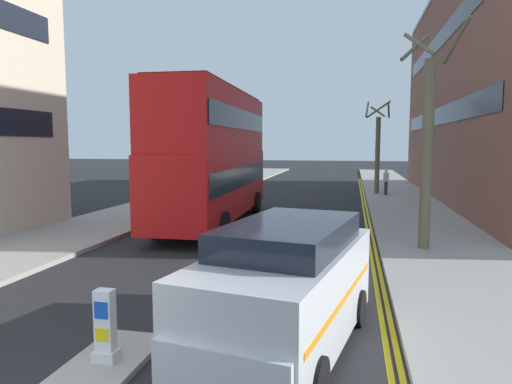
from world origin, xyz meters
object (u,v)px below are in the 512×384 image
object	(u,v)px
pedestrian_far	(386,182)
keep_left_bollard	(105,328)
double_decker_bus_away	(214,153)
taxi_minivan	(285,288)

from	to	relation	value
pedestrian_far	keep_left_bollard	bearing A→B (deg)	-103.34
keep_left_bollard	pedestrian_far	world-z (taller)	pedestrian_far
double_decker_bus_away	taxi_minivan	xyz separation A→B (m)	(4.71, -11.44, -1.96)
pedestrian_far	taxi_minivan	bearing A→B (deg)	-97.75
taxi_minivan	pedestrian_far	xyz separation A→B (m)	(3.15, 23.15, -0.08)
keep_left_bollard	taxi_minivan	bearing A→B (deg)	22.38
double_decker_bus_away	taxi_minivan	distance (m)	12.52
taxi_minivan	pedestrian_far	bearing A→B (deg)	82.25
double_decker_bus_away	keep_left_bollard	bearing A→B (deg)	-80.39
keep_left_bollard	taxi_minivan	xyz separation A→B (m)	(2.59, 1.07, 0.46)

